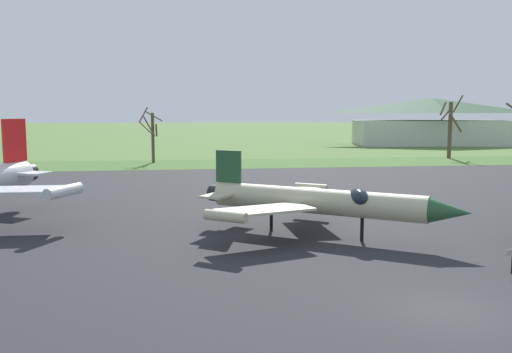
% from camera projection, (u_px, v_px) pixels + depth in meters
% --- Properties ---
extents(ground_plane, '(600.00, 600.00, 0.00)m').
position_uv_depth(ground_plane, '(448.00, 313.00, 16.82)').
color(ground_plane, '#4C6B33').
extents(asphalt_apron, '(88.93, 53.59, 0.05)m').
position_uv_depth(asphalt_apron, '(319.00, 215.00, 32.63)').
color(asphalt_apron, '#28282B').
rests_on(asphalt_apron, ground).
extents(grass_verge_strip, '(148.93, 12.00, 0.06)m').
position_uv_depth(grass_verge_strip, '(250.00, 164.00, 64.88)').
color(grass_verge_strip, '#3E622A').
rests_on(grass_verge_strip, ground).
extents(jet_fighter_rear_left, '(12.02, 10.85, 4.17)m').
position_uv_depth(jet_fighter_rear_left, '(320.00, 201.00, 26.72)').
color(jet_fighter_rear_left, '#B7B293').
rests_on(jet_fighter_rear_left, ground).
extents(bare_tree_left_of_center, '(2.89, 3.20, 6.80)m').
position_uv_depth(bare_tree_left_of_center, '(152.00, 134.00, 65.36)').
color(bare_tree_left_of_center, brown).
rests_on(bare_tree_left_of_center, ground).
extents(bare_tree_center, '(2.90, 2.92, 8.41)m').
position_uv_depth(bare_tree_center, '(450.00, 127.00, 71.85)').
color(bare_tree_center, brown).
rests_on(bare_tree_center, ground).
extents(visitor_building, '(30.39, 15.41, 8.81)m').
position_uv_depth(visitor_building, '(431.00, 122.00, 101.97)').
color(visitor_building, beige).
rests_on(visitor_building, ground).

